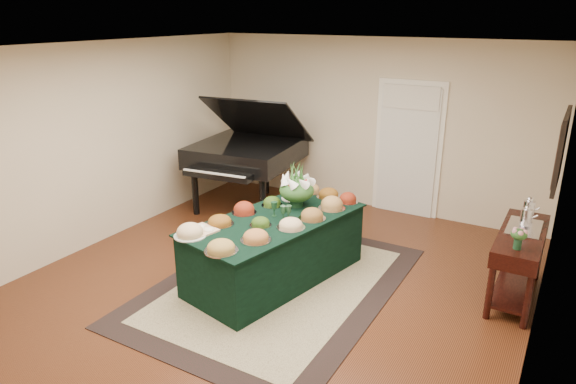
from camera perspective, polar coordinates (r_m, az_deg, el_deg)
The scene contains 14 objects.
ground at distance 6.21m, azimuth -1.40°, elevation -9.98°, with size 6.00×6.00×0.00m, color black.
area_rug at distance 6.15m, azimuth -1.12°, elevation -10.22°, with size 2.49×3.49×0.01m.
kitchen_doorway at distance 8.16m, azimuth 13.17°, elevation 4.51°, with size 1.05×0.07×2.10m.
buffet_table at distance 6.11m, azimuth -1.41°, elevation -6.33°, with size 1.50×2.39×0.78m.
food_platters at distance 5.97m, azimuth -1.19°, elevation -2.37°, with size 1.35×2.34×0.12m.
cutting_board at distance 5.68m, azimuth -9.60°, elevation -3.95°, with size 0.37×0.37×0.10m.
green_goblets at distance 5.91m, azimuth -0.69°, elevation -2.17°, with size 0.28×0.13×0.18m.
floral_centerpiece at distance 6.24m, azimuth 0.98°, elevation 0.68°, with size 0.44×0.44×0.44m.
grand_piano at distance 8.25m, azimuth -4.60°, elevation 4.49°, with size 1.76×1.97×1.84m.
wicker_basket at distance 7.82m, azimuth -3.05°, elevation -2.56°, with size 0.41×0.41×0.25m, color #9D6E3F.
mahogany_sideboard at distance 6.16m, azimuth 24.39°, elevation -5.62°, with size 0.45×1.38×0.80m.
tea_service at distance 6.26m, azimuth 25.01°, elevation -2.35°, with size 0.34×0.58×0.30m.
pink_bouquet at distance 5.59m, azimuth 24.28°, elevation -4.38°, with size 0.18×0.18×0.23m.
wall_painting at distance 5.81m, azimuth 28.08°, elevation 4.19°, with size 0.05×0.95×0.75m.
Camera 1 is at (2.83, -4.61, 3.04)m, focal length 32.00 mm.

